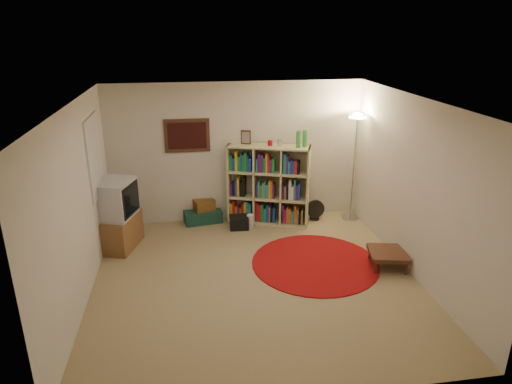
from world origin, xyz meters
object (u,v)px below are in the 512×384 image
at_px(bookshelf, 267,186).
at_px(tv_stand, 117,216).
at_px(floor_lamp, 357,132).
at_px(floor_fan, 315,210).
at_px(side_table, 388,254).
at_px(suitcase, 203,216).

xyz_separation_m(bookshelf, tv_stand, (-2.55, -0.64, -0.15)).
bearing_deg(bookshelf, floor_lamp, 15.61).
distance_m(floor_lamp, floor_fan, 1.59).
relative_size(floor_fan, side_table, 0.59).
distance_m(floor_lamp, tv_stand, 4.28).
relative_size(floor_lamp, suitcase, 2.70).
height_order(floor_lamp, suitcase, floor_lamp).
xyz_separation_m(floor_fan, side_table, (0.59, -1.86, 0.02)).
distance_m(bookshelf, suitcase, 1.32).
height_order(tv_stand, side_table, tv_stand).
bearing_deg(bookshelf, suitcase, -170.03).
bearing_deg(tv_stand, suitcase, 48.59).
distance_m(floor_fan, tv_stand, 3.50).
bearing_deg(floor_lamp, floor_fan, 176.68).
relative_size(floor_fan, tv_stand, 0.34).
xyz_separation_m(floor_lamp, tv_stand, (-4.10, -0.54, -1.09)).
height_order(floor_fan, side_table, floor_fan).
relative_size(bookshelf, floor_lamp, 0.88).
bearing_deg(tv_stand, floor_lamp, 25.02).
bearing_deg(side_table, bookshelf, 127.55).
height_order(bookshelf, floor_lamp, floor_lamp).
distance_m(bookshelf, floor_lamp, 1.82).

